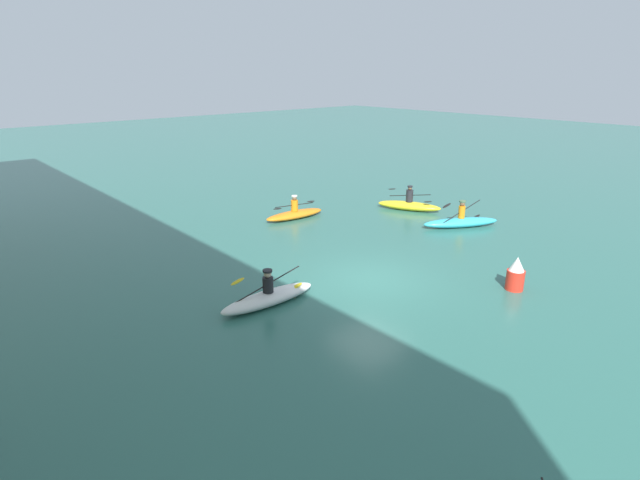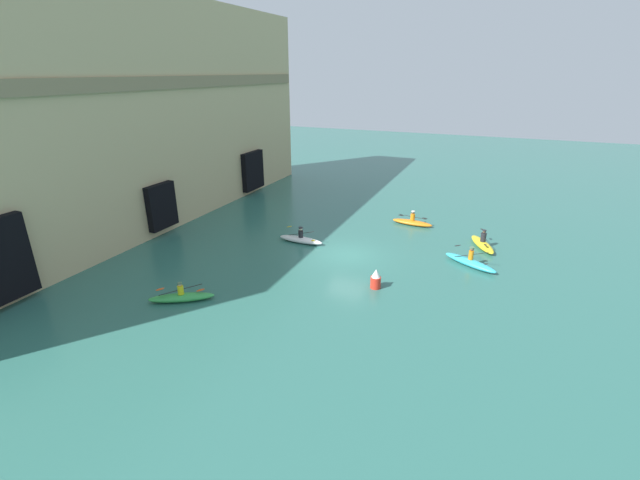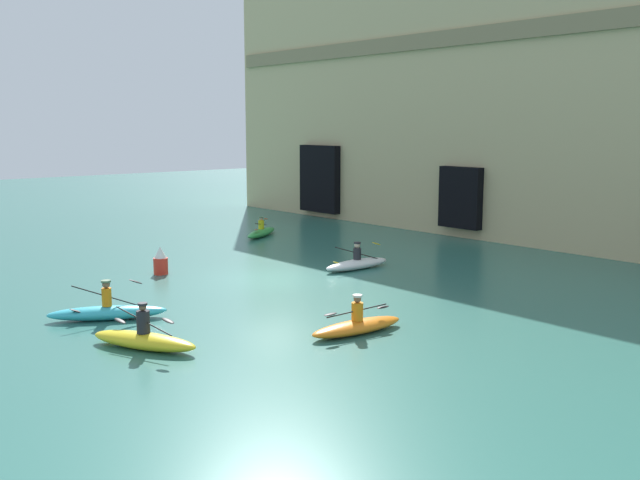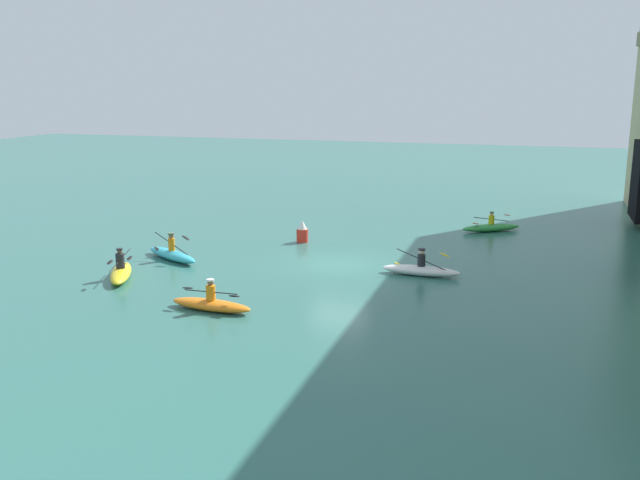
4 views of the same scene
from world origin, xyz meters
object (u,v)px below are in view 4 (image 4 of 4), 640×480
at_px(kayak_green, 491,227).
at_px(kayak_orange, 211,304).
at_px(kayak_white, 421,270).
at_px(marker_buoy, 302,232).
at_px(kayak_yellow, 121,272).
at_px(kayak_cyan, 172,254).

distance_m(kayak_green, kayak_orange, 18.37).
relative_size(kayak_green, kayak_orange, 1.01).
xyz_separation_m(kayak_green, kayak_white, (9.66, -2.19, 0.01)).
xyz_separation_m(kayak_orange, marker_buoy, (-10.99, -0.26, 0.28)).
bearing_deg(kayak_white, kayak_green, -101.01).
bearing_deg(marker_buoy, kayak_white, 56.42).
bearing_deg(kayak_yellow, kayak_green, -71.57).
bearing_deg(marker_buoy, kayak_orange, 1.38).
bearing_deg(kayak_yellow, marker_buoy, -57.16).
distance_m(kayak_green, kayak_white, 9.91).
bearing_deg(kayak_green, kayak_yellow, -166.93).
relative_size(kayak_green, marker_buoy, 2.87).
xyz_separation_m(kayak_orange, kayak_yellow, (-2.64, -5.25, 0.03)).
bearing_deg(kayak_green, kayak_cyan, -173.88).
distance_m(kayak_yellow, marker_buoy, 9.72).
relative_size(kayak_orange, kayak_yellow, 0.99).
bearing_deg(kayak_orange, kayak_white, -128.33).
distance_m(kayak_green, marker_buoy, 10.25).
distance_m(kayak_orange, marker_buoy, 10.99).
bearing_deg(kayak_cyan, kayak_yellow, -68.43).
xyz_separation_m(kayak_green, marker_buoy, (5.29, -8.77, 0.28)).
xyz_separation_m(kayak_cyan, kayak_green, (-10.28, 13.26, -0.02)).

